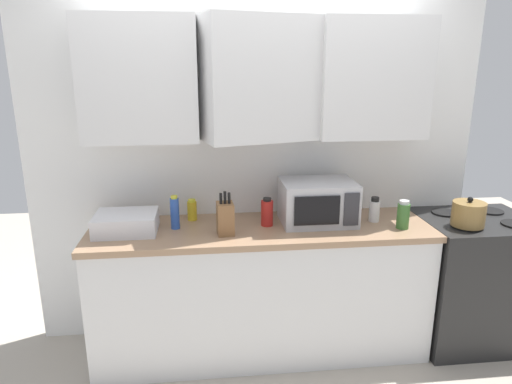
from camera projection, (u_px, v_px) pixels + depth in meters
name	position (u px, v px, depth m)	size (l,w,h in m)	color
wall_back_with_cabinets	(257.00, 118.00, 3.00)	(3.08, 0.51, 2.60)	white
counter_run	(261.00, 289.00, 3.09)	(2.21, 0.63, 0.90)	silver
stove_range	(470.00, 279.00, 3.23)	(0.76, 0.64, 0.91)	black
kettle	(468.00, 214.00, 2.93)	(0.21, 0.21, 0.19)	olive
microwave	(318.00, 202.00, 3.02)	(0.48, 0.37, 0.28)	#B7B7BC
dish_rack	(126.00, 223.00, 2.86)	(0.38, 0.30, 0.12)	silver
knife_block	(225.00, 218.00, 2.81)	(0.11, 0.13, 0.28)	brown
bottle_green_oil	(403.00, 215.00, 2.92)	(0.08, 0.08, 0.19)	#386B2D
bottle_red_sauce	(267.00, 212.00, 2.97)	(0.08, 0.08, 0.19)	red
bottle_yellow_mustard	(192.00, 210.00, 3.08)	(0.06, 0.06, 0.15)	gold
bottle_white_jar	(374.00, 210.00, 3.05)	(0.07, 0.07, 0.17)	white
bottle_blue_cleaner	(175.00, 213.00, 2.91)	(0.06, 0.06, 0.22)	#2D56B7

